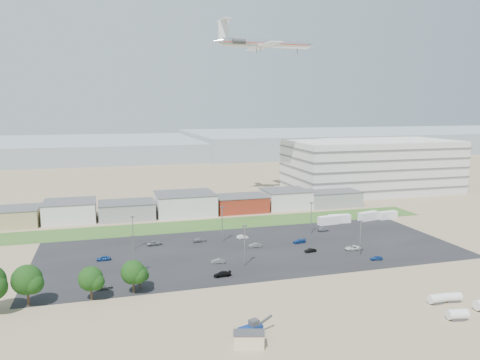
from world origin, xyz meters
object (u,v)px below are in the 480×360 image
object	(u,v)px
parked_car_5	(104,258)
parked_car_11	(243,237)
parked_car_6	(200,240)
parked_car_4	(218,261)
parked_car_3	(222,274)
telehandler	(250,329)
box_trailer_a	(329,220)
parked_car_12	(299,241)
portable_shed	(249,340)
parked_car_1	(310,250)
parked_car_9	(155,243)
storage_tank_nw	(437,298)
parked_car_2	(376,258)
parked_car_7	(255,245)
parked_car_0	(353,248)
parked_car_8	(323,229)
parked_car_10	(103,286)
airliner	(266,43)

from	to	relation	value
parked_car_5	parked_car_11	xyz separation A→B (m)	(42.00, 9.81, -0.04)
parked_car_6	parked_car_4	bearing A→B (deg)	174.39
parked_car_3	telehandler	bearing A→B (deg)	-8.35
box_trailer_a	parked_car_6	world-z (taller)	box_trailer_a
telehandler	box_trailer_a	size ratio (longest dim) A/B	0.91
parked_car_12	box_trailer_a	bearing A→B (deg)	126.10
portable_shed	parked_car_3	world-z (taller)	portable_shed
parked_car_4	parked_car_6	world-z (taller)	parked_car_6
parked_car_1	parked_car_9	xyz separation A→B (m)	(-41.96, 19.33, 0.06)
storage_tank_nw	parked_car_4	distance (m)	53.78
parked_car_2	parked_car_7	bearing A→B (deg)	-119.03
parked_car_3	parked_car_0	bearing A→B (deg)	100.15
portable_shed	parked_car_7	distance (m)	58.16
parked_car_3	box_trailer_a	bearing A→B (deg)	125.36
parked_car_9	parked_car_8	bearing A→B (deg)	-97.02
portable_shed	parked_car_4	distance (m)	44.43
box_trailer_a	parked_car_9	world-z (taller)	box_trailer_a
parked_car_2	parked_car_3	bearing A→B (deg)	-82.47
parked_car_4	parked_car_6	bearing A→B (deg)	-170.09
parked_car_9	parked_car_6	bearing A→B (deg)	-98.58
parked_car_2	parked_car_9	bearing A→B (deg)	-111.67
parked_car_5	parked_car_12	distance (m)	57.30
parked_car_6	parked_car_11	world-z (taller)	parked_car_6
portable_shed	parked_car_9	size ratio (longest dim) A/B	1.20
box_trailer_a	parked_car_4	bearing A→B (deg)	-154.79
parked_car_9	parked_car_10	distance (m)	34.53
parked_car_4	parked_car_12	xyz separation A→B (m)	(28.08, 11.30, -0.01)
portable_shed	parked_car_7	bearing A→B (deg)	86.79
parked_car_10	parked_car_12	bearing A→B (deg)	-68.38
parked_car_11	parked_car_12	world-z (taller)	parked_car_11
portable_shed	parked_car_7	size ratio (longest dim) A/B	1.39
parked_car_10	parked_car_2	bearing A→B (deg)	-88.19
parked_car_8	parked_car_12	bearing A→B (deg)	124.55
parked_car_5	parked_car_6	world-z (taller)	parked_car_5
parked_car_7	parked_car_8	world-z (taller)	parked_car_8
parked_car_11	telehandler	bearing A→B (deg)	165.15
parked_car_0	parked_car_4	xyz separation A→B (m)	(-40.10, -0.43, -0.04)
airliner	parked_car_11	xyz separation A→B (m)	(-27.65, -58.99, -67.30)
storage_tank_nw	parked_car_1	distance (m)	41.19
portable_shed	parked_car_12	world-z (taller)	portable_shed
telehandler	parked_car_1	bearing A→B (deg)	34.80
parked_car_10	parked_car_11	world-z (taller)	parked_car_10
storage_tank_nw	box_trailer_a	world-z (taller)	box_trailer_a
parked_car_3	parked_car_2	bearing A→B (deg)	86.90
parked_car_5	telehandler	bearing A→B (deg)	30.05
parked_car_6	parked_car_9	distance (m)	13.73
storage_tank_nw	parked_car_12	xyz separation A→B (m)	(-10.10, 49.18, -0.53)
telehandler	parked_car_10	xyz separation A→B (m)	(-25.54, 30.73, -0.89)
parked_car_4	parked_car_1	bearing A→B (deg)	101.70
telehandler	airliner	bearing A→B (deg)	50.90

